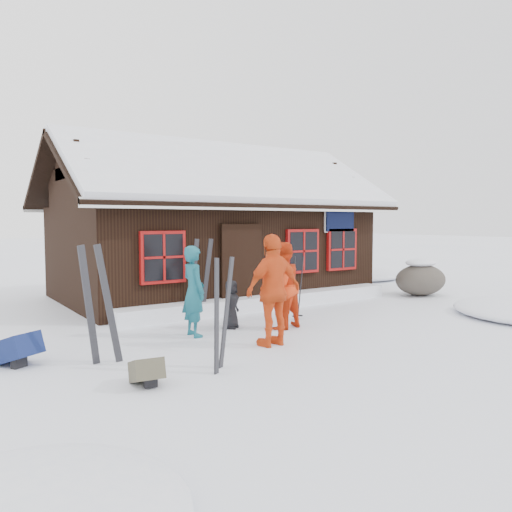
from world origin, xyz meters
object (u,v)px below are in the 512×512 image
object	(u,v)px
skier_teal	(194,291)
backpack_blue	(17,354)
ski_pair_left	(222,315)
skier_orange_left	(282,286)
backpack_olive	(147,375)
skier_crouched	(231,304)
boulder	(421,279)
ski_poles	(298,289)
skier_orange_right	(274,290)

from	to	relation	value
skier_teal	backpack_blue	xyz separation A→B (m)	(-3.02, -0.20, -0.67)
backpack_blue	ski_pair_left	bearing A→B (deg)	-67.47
skier_orange_left	ski_pair_left	size ratio (longest dim) A/B	1.03
ski_pair_left	backpack_olive	world-z (taller)	ski_pair_left
skier_crouched	backpack_olive	xyz separation A→B (m)	(-2.72, -2.36, -0.35)
skier_orange_left	skier_teal	bearing A→B (deg)	-24.04
skier_teal	backpack_blue	bearing A→B (deg)	94.81
boulder	ski_poles	world-z (taller)	ski_poles
skier_teal	boulder	size ratio (longest dim) A/B	1.04
skier_orange_left	backpack_blue	size ratio (longest dim) A/B	2.77
skier_crouched	skier_orange_left	bearing A→B (deg)	-73.05
skier_orange_right	backpack_blue	xyz separation A→B (m)	(-3.83, 1.20, -0.79)
skier_orange_left	backpack_blue	xyz separation A→B (m)	(-4.77, 0.20, -0.69)
skier_teal	ski_pair_left	bearing A→B (deg)	164.53
skier_orange_left	ski_poles	distance (m)	0.99
skier_orange_right	backpack_olive	world-z (taller)	skier_orange_right
skier_teal	boulder	world-z (taller)	skier_teal
skier_teal	skier_orange_right	bearing A→B (deg)	-149.04
skier_orange_right	boulder	world-z (taller)	skier_orange_right
skier_teal	ski_poles	distance (m)	2.58
skier_crouched	ski_poles	distance (m)	1.65
skier_orange_right	skier_crouched	distance (m)	1.67
skier_orange_right	boulder	bearing A→B (deg)	-166.40
skier_teal	skier_crouched	distance (m)	1.01
skier_teal	ski_poles	world-z (taller)	skier_teal
skier_orange_left	ski_poles	world-z (taller)	skier_orange_left
ski_pair_left	ski_poles	size ratio (longest dim) A/B	1.18
ski_poles	skier_orange_left	bearing A→B (deg)	-147.36
skier_orange_left	backpack_olive	bearing A→B (deg)	15.16
skier_teal	ski_poles	size ratio (longest dim) A/B	1.19
boulder	skier_orange_left	bearing A→B (deg)	-167.71
skier_orange_right	ski_pair_left	bearing A→B (deg)	20.66
skier_orange_left	backpack_olive	world-z (taller)	skier_orange_left
ski_pair_left	backpack_olive	size ratio (longest dim) A/B	3.34
backpack_blue	backpack_olive	bearing A→B (deg)	-87.42
ski_pair_left	ski_poles	distance (m)	3.87
skier_orange_left	ski_pair_left	world-z (taller)	skier_orange_left
skier_crouched	backpack_blue	bearing A→B (deg)	148.30
boulder	ski_pair_left	distance (m)	8.86
ski_pair_left	backpack_blue	distance (m)	3.11
skier_teal	skier_orange_right	world-z (taller)	skier_orange_right
skier_teal	skier_orange_left	bearing A→B (deg)	-101.61
skier_orange_left	skier_orange_right	distance (m)	1.38
skier_orange_left	ski_pair_left	xyz separation A→B (m)	(-2.37, -1.68, -0.07)
boulder	ski_poles	xyz separation A→B (m)	(-5.15, -0.78, 0.19)
boulder	ski_pair_left	bearing A→B (deg)	-160.33
skier_crouched	backpack_olive	world-z (taller)	skier_crouched
skier_teal	ski_pair_left	distance (m)	2.16
skier_orange_left	boulder	distance (m)	6.12
backpack_olive	skier_crouched	bearing A→B (deg)	49.42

